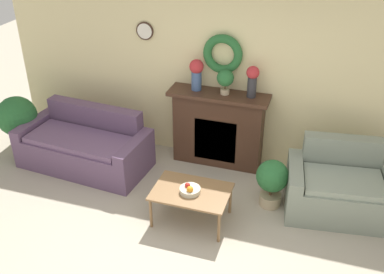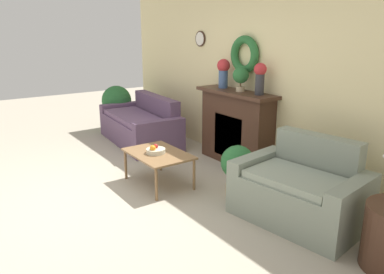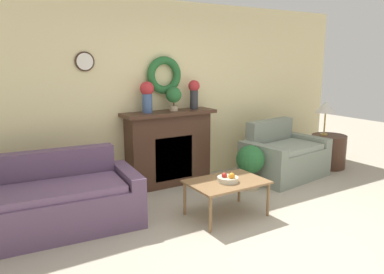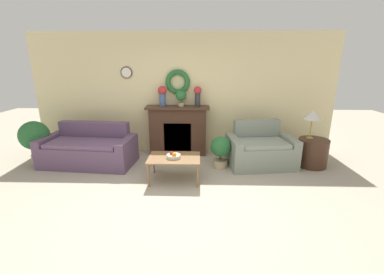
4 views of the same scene
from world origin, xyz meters
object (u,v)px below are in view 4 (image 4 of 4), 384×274
object	(u,v)px
fireplace	(178,130)
potted_plant_floor_by_loveseat	(221,149)
vase_on_mantel_left	(162,94)
coffee_table	(174,159)
couch_left	(89,150)
vase_on_mantel_right	(198,95)
table_lamp	(313,115)
loveseat_right	(260,150)
potted_plant_floor_by_couch	(34,137)
side_table_by_loveseat	(312,153)
potted_plant_on_mantel	(181,96)
fruit_bowl	(174,156)

from	to	relation	value
fireplace	potted_plant_floor_by_loveseat	xyz separation A→B (m)	(0.92, -0.78, -0.18)
vase_on_mantel_left	coffee_table	bearing A→B (deg)	-74.87
couch_left	vase_on_mantel_right	bearing A→B (deg)	21.46
table_lamp	vase_on_mantel_left	xyz separation A→B (m)	(-3.07, 0.59, 0.32)
loveseat_right	vase_on_mantel_left	xyz separation A→B (m)	(-2.08, 0.63, 1.06)
potted_plant_floor_by_couch	couch_left	bearing A→B (deg)	-2.74
side_table_by_loveseat	potted_plant_on_mantel	distance (m)	2.99
fireplace	fruit_bowl	distance (m)	1.42
table_lamp	loveseat_right	bearing A→B (deg)	-177.68
fireplace	potted_plant_floor_by_loveseat	size ratio (longest dim) A/B	2.17
vase_on_mantel_right	potted_plant_floor_by_loveseat	world-z (taller)	vase_on_mantel_right
loveseat_right	side_table_by_loveseat	world-z (taller)	loveseat_right
vase_on_mantel_right	potted_plant_floor_by_loveseat	distance (m)	1.35
potted_plant_on_mantel	table_lamp	bearing A→B (deg)	-12.13
loveseat_right	potted_plant_on_mantel	world-z (taller)	potted_plant_on_mantel
potted_plant_on_mantel	vase_on_mantel_right	bearing A→B (deg)	3.16
couch_left	loveseat_right	distance (m)	3.55
couch_left	potted_plant_on_mantel	distance (m)	2.25
vase_on_mantel_right	potted_plant_floor_by_couch	xyz separation A→B (m)	(-3.40, -0.62, -0.81)
coffee_table	potted_plant_on_mantel	world-z (taller)	potted_plant_on_mantel
potted_plant_on_mantel	side_table_by_loveseat	bearing A→B (deg)	-12.99
vase_on_mantel_right	potted_plant_floor_by_couch	world-z (taller)	vase_on_mantel_right
fireplace	fruit_bowl	bearing A→B (deg)	-88.54
potted_plant_on_mantel	couch_left	bearing A→B (deg)	-160.87
fireplace	side_table_by_loveseat	distance (m)	2.89
couch_left	side_table_by_loveseat	xyz separation A→B (m)	(4.61, 0.03, -0.02)
loveseat_right	side_table_by_loveseat	xyz separation A→B (m)	(1.06, -0.02, -0.03)
vase_on_mantel_left	potted_plant_on_mantel	size ratio (longest dim) A/B	1.25
side_table_by_loveseat	potted_plant_floor_by_couch	bearing A→B (deg)	179.71
table_lamp	potted_plant_on_mantel	xyz separation A→B (m)	(-2.65, 0.57, 0.28)
side_table_by_loveseat	vase_on_mantel_left	bearing A→B (deg)	168.32
couch_left	fireplace	bearing A→B (deg)	25.10
coffee_table	side_table_by_loveseat	size ratio (longest dim) A/B	1.57
fireplace	vase_on_mantel_right	world-z (taller)	vase_on_mantel_right
vase_on_mantel_right	potted_plant_floor_by_loveseat	size ratio (longest dim) A/B	0.67
fireplace	potted_plant_on_mantel	distance (m)	0.78
loveseat_right	vase_on_mantel_left	world-z (taller)	vase_on_mantel_left
potted_plant_floor_by_loveseat	fireplace	bearing A→B (deg)	139.53
fruit_bowl	side_table_by_loveseat	xyz separation A→B (m)	(2.77, 0.78, -0.19)
coffee_table	potted_plant_on_mantel	bearing A→B (deg)	88.43
couch_left	potted_plant_floor_by_couch	distance (m)	1.18
side_table_by_loveseat	potted_plant_on_mantel	size ratio (longest dim) A/B	1.67
couch_left	vase_on_mantel_right	size ratio (longest dim) A/B	4.41
fireplace	potted_plant_on_mantel	world-z (taller)	potted_plant_on_mantel
table_lamp	potted_plant_floor_by_loveseat	distance (m)	1.95
potted_plant_on_mantel	potted_plant_floor_by_loveseat	world-z (taller)	potted_plant_on_mantel
vase_on_mantel_right	fireplace	bearing A→B (deg)	-179.30
fireplace	table_lamp	xyz separation A→B (m)	(2.73, -0.58, 0.49)
fruit_bowl	potted_plant_floor_by_loveseat	distance (m)	1.09
loveseat_right	potted_plant_floor_by_couch	xyz separation A→B (m)	(-4.70, 0.01, 0.25)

